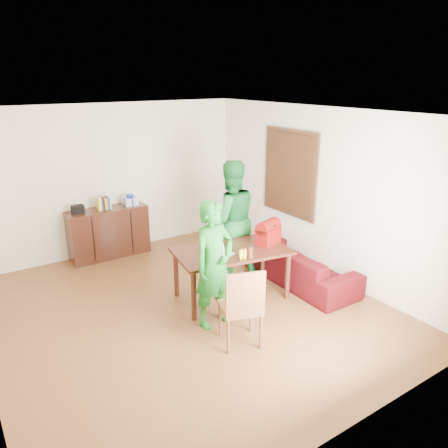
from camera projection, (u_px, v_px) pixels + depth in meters
room at (180, 220)px, 5.84m from camera, size 5.20×5.70×2.90m
table at (232, 256)px, 6.31m from camera, size 1.75×1.17×0.76m
chair at (241, 321)px, 5.31m from camera, size 0.59×0.58×1.03m
person_near at (214, 264)px, 5.58m from camera, size 0.68×0.51×1.69m
person_far at (230, 219)px, 6.98m from camera, size 1.09×0.95×1.91m
laptop at (220, 252)px, 6.08m from camera, size 0.37×0.27×0.24m
bananas at (243, 258)px, 5.93m from camera, size 0.17×0.13×0.06m
bottle at (250, 252)px, 5.98m from camera, size 0.07×0.07×0.18m
red_bag at (268, 234)px, 6.47m from camera, size 0.44×0.34×0.29m
sofa at (300, 265)px, 6.92m from camera, size 0.82×2.02×0.58m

